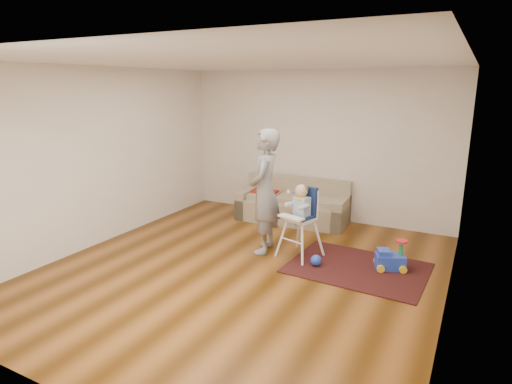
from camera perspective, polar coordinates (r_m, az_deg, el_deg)
The scene contains 9 objects.
ground at distance 5.86m, azimuth -1.86°, elevation -10.39°, with size 5.50×5.50×0.00m, color #462707.
room_envelope at distance 5.82m, azimuth 0.58°, elevation 8.66°, with size 5.04×5.52×2.72m.
sofa at distance 7.78m, azimuth 4.90°, elevation -1.18°, with size 2.02×0.93×0.76m.
side_table at distance 8.35m, azimuth 0.68°, elevation -1.04°, with size 0.49×0.49×0.49m, color black, non-canonical shape.
area_rug at distance 6.07m, azimuth 13.37°, elevation -9.80°, with size 1.78×1.34×0.01m, color black.
ride_on_toy at distance 6.06m, azimuth 17.52°, elevation -7.92°, with size 0.38×0.27×0.41m, color blue, non-canonical shape.
toy_ball at distance 5.99m, azimuth 8.01°, elevation -9.00°, with size 0.15×0.15×0.15m, color blue.
high_chair at distance 6.16m, azimuth 5.96°, elevation -4.01°, with size 0.62×0.62×1.08m.
adult at distance 6.23m, azimuth 1.18°, elevation 0.05°, with size 0.67×0.44×1.83m, color gray.
Camera 1 is at (2.66, -4.62, 2.43)m, focal length 30.00 mm.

